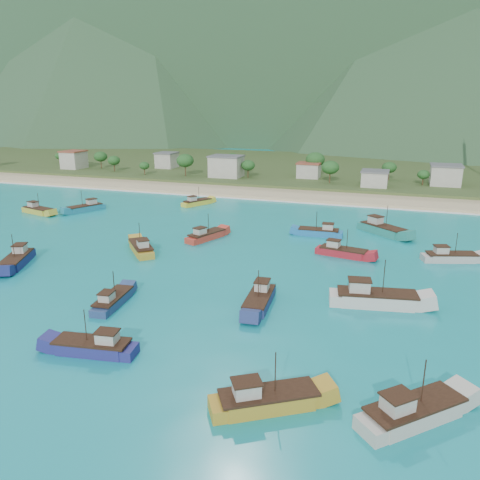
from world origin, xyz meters
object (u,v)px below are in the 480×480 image
(boat_1, at_px, (450,258))
(boat_2, at_px, (86,208))
(boat_8, at_px, (259,301))
(boat_9, at_px, (319,233))
(boat_3, at_px, (141,249))
(boat_26, at_px, (197,203))
(boat_17, at_px, (342,253))
(boat_5, at_px, (413,413))
(boat_21, at_px, (38,211))
(boat_24, at_px, (382,230))
(boat_25, at_px, (17,261))
(boat_22, at_px, (206,236))
(boat_4, at_px, (375,299))
(boat_6, at_px, (113,301))
(boat_16, at_px, (266,401))
(boat_7, at_px, (94,348))

(boat_1, relative_size, boat_2, 0.98)
(boat_8, height_order, boat_9, boat_8)
(boat_3, height_order, boat_26, boat_3)
(boat_1, relative_size, boat_17, 1.01)
(boat_5, bearing_deg, boat_21, -165.70)
(boat_3, distance_m, boat_9, 37.83)
(boat_2, bearing_deg, boat_8, 169.86)
(boat_9, relative_size, boat_17, 0.97)
(boat_24, relative_size, boat_25, 1.03)
(boat_1, distance_m, boat_9, 26.85)
(boat_21, relative_size, boat_26, 1.08)
(boat_22, distance_m, boat_25, 35.97)
(boat_4, bearing_deg, boat_6, -81.33)
(boat_5, relative_size, boat_9, 1.03)
(boat_2, bearing_deg, boat_26, -121.35)
(boat_4, distance_m, boat_16, 28.42)
(boat_24, bearing_deg, boat_25, -14.97)
(boat_1, height_order, boat_16, boat_16)
(boat_4, xyz_separation_m, boat_16, (-8.17, -27.22, -0.20))
(boat_3, distance_m, boat_8, 32.63)
(boat_3, relative_size, boat_9, 0.99)
(boat_1, xyz_separation_m, boat_17, (-18.79, -3.20, -0.01))
(boat_7, xyz_separation_m, boat_9, (16.06, 57.50, -0.02))
(boat_26, bearing_deg, boat_5, -27.24)
(boat_5, distance_m, boat_25, 69.23)
(boat_6, height_order, boat_9, boat_9)
(boat_4, bearing_deg, boat_16, -26.71)
(boat_24, xyz_separation_m, boat_25, (-60.06, -42.00, -0.13))
(boat_22, bearing_deg, boat_24, 45.74)
(boat_6, relative_size, boat_24, 0.81)
(boat_4, relative_size, boat_21, 1.24)
(boat_17, bearing_deg, boat_8, -7.05)
(boat_7, relative_size, boat_8, 0.97)
(boat_26, bearing_deg, boat_6, -48.82)
(boat_16, height_order, boat_24, boat_24)
(boat_21, bearing_deg, boat_7, 60.22)
(boat_1, distance_m, boat_3, 57.04)
(boat_26, bearing_deg, boat_22, -35.62)
(boat_1, bearing_deg, boat_16, -38.83)
(boat_1, bearing_deg, boat_24, -158.51)
(boat_17, relative_size, boat_25, 0.92)
(boat_17, bearing_deg, boat_16, 9.21)
(boat_2, height_order, boat_6, boat_2)
(boat_5, height_order, boat_9, boat_5)
(boat_7, distance_m, boat_25, 37.93)
(boat_25, bearing_deg, boat_24, -169.10)
(boat_25, bearing_deg, boat_17, 179.58)
(boat_25, relative_size, boat_26, 1.15)
(boat_9, bearing_deg, boat_2, 83.69)
(boat_1, distance_m, boat_21, 97.92)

